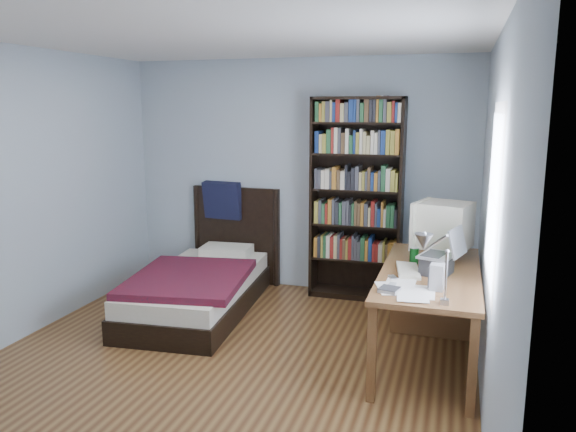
# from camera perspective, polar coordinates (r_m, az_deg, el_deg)

# --- Properties ---
(room) EXTENTS (4.20, 4.24, 2.50)m
(room) POSITION_cam_1_polar(r_m,az_deg,el_deg) (4.15, -6.64, 0.74)
(room) COLOR #532F18
(room) RESTS_ON ground
(desk) EXTENTS (0.75, 1.70, 0.73)m
(desk) POSITION_cam_1_polar(r_m,az_deg,el_deg) (5.08, 14.39, -7.31)
(desk) COLOR brown
(desk) RESTS_ON floor
(crt_monitor) EXTENTS (0.52, 0.48, 0.48)m
(crt_monitor) POSITION_cam_1_polar(r_m,az_deg,el_deg) (4.91, 15.41, -0.98)
(crt_monitor) COLOR #BEB59E
(crt_monitor) RESTS_ON desk
(laptop) EXTENTS (0.37, 0.36, 0.37)m
(laptop) POSITION_cam_1_polar(r_m,az_deg,el_deg) (4.44, 15.12, -4.42)
(laptop) COLOR #2D2D30
(laptop) RESTS_ON desk
(desk_lamp) EXTENTS (0.21, 0.47, 0.55)m
(desk_lamp) POSITION_cam_1_polar(r_m,az_deg,el_deg) (3.38, 14.01, -3.25)
(desk_lamp) COLOR #99999E
(desk_lamp) RESTS_ON desk
(keyboard) EXTENTS (0.23, 0.43, 0.04)m
(keyboard) POSITION_cam_1_polar(r_m,az_deg,el_deg) (4.46, 12.11, -5.44)
(keyboard) COLOR beige
(keyboard) RESTS_ON desk
(speaker) EXTENTS (0.10, 0.10, 0.19)m
(speaker) POSITION_cam_1_polar(r_m,az_deg,el_deg) (4.06, 14.90, -6.03)
(speaker) COLOR gray
(speaker) RESTS_ON desk
(soda_can) EXTENTS (0.07, 0.07, 0.13)m
(soda_can) POSITION_cam_1_polar(r_m,az_deg,el_deg) (4.70, 12.68, -3.96)
(soda_can) COLOR #07350C
(soda_can) RESTS_ON desk
(mouse) EXTENTS (0.06, 0.11, 0.04)m
(mouse) POSITION_cam_1_polar(r_m,az_deg,el_deg) (4.80, 14.18, -4.32)
(mouse) COLOR silver
(mouse) RESTS_ON desk
(phone_silver) EXTENTS (0.09, 0.11, 0.02)m
(phone_silver) POSITION_cam_1_polar(r_m,az_deg,el_deg) (4.27, 10.61, -6.18)
(phone_silver) COLOR silver
(phone_silver) RESTS_ON desk
(phone_grey) EXTENTS (0.06, 0.10, 0.02)m
(phone_grey) POSITION_cam_1_polar(r_m,az_deg,el_deg) (4.09, 10.50, -6.93)
(phone_grey) COLOR gray
(phone_grey) RESTS_ON desk
(external_drive) EXTENTS (0.15, 0.15, 0.03)m
(external_drive) POSITION_cam_1_polar(r_m,az_deg,el_deg) (3.98, 10.24, -7.41)
(external_drive) COLOR gray
(external_drive) RESTS_ON desk
(bookshelf) EXTENTS (0.94, 0.30, 2.09)m
(bookshelf) POSITION_cam_1_polar(r_m,az_deg,el_deg) (5.84, 6.97, 1.70)
(bookshelf) COLOR black
(bookshelf) RESTS_ON floor
(bed) EXTENTS (1.21, 2.09, 1.16)m
(bed) POSITION_cam_1_polar(r_m,az_deg,el_deg) (5.71, -8.74, -6.77)
(bed) COLOR black
(bed) RESTS_ON floor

